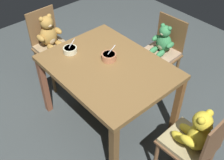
{
  "coord_description": "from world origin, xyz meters",
  "views": [
    {
      "loc": [
        1.51,
        -1.28,
        2.33
      ],
      "look_at": [
        0.0,
        0.05,
        0.54
      ],
      "focal_mm": 43.89,
      "sensor_mm": 36.0,
      "label": 1
    }
  ],
  "objects_px": {
    "teddy_chair_near_left": "(50,40)",
    "teddy_chair_far_center": "(162,48)",
    "teddy_chair_near_right": "(195,138)",
    "porridge_bowl_terracotta_center": "(109,57)",
    "porridge_bowl_cream_near_left": "(70,50)",
    "dining_table": "(108,73)"
  },
  "relations": [
    {
      "from": "dining_table",
      "to": "teddy_chair_far_center",
      "type": "relative_size",
      "value": 1.36
    },
    {
      "from": "teddy_chair_near_left",
      "to": "teddy_chair_far_center",
      "type": "height_order",
      "value": "teddy_chair_near_left"
    },
    {
      "from": "teddy_chair_far_center",
      "to": "porridge_bowl_terracotta_center",
      "type": "bearing_deg",
      "value": -4.98
    },
    {
      "from": "teddy_chair_near_right",
      "to": "teddy_chair_far_center",
      "type": "bearing_deg",
      "value": -39.35
    },
    {
      "from": "teddy_chair_near_right",
      "to": "porridge_bowl_terracotta_center",
      "type": "relative_size",
      "value": 6.01
    },
    {
      "from": "teddy_chair_near_right",
      "to": "porridge_bowl_cream_near_left",
      "type": "relative_size",
      "value": 6.25
    },
    {
      "from": "dining_table",
      "to": "teddy_chair_near_left",
      "type": "xyz_separation_m",
      "value": [
        -0.97,
        -0.05,
        -0.09
      ]
    },
    {
      "from": "teddy_chair_near_left",
      "to": "porridge_bowl_cream_near_left",
      "type": "relative_size",
      "value": 6.23
    },
    {
      "from": "porridge_bowl_terracotta_center",
      "to": "porridge_bowl_cream_near_left",
      "type": "relative_size",
      "value": 1.04
    },
    {
      "from": "dining_table",
      "to": "porridge_bowl_cream_near_left",
      "type": "distance_m",
      "value": 0.44
    },
    {
      "from": "porridge_bowl_cream_near_left",
      "to": "teddy_chair_near_right",
      "type": "bearing_deg",
      "value": 8.2
    },
    {
      "from": "porridge_bowl_terracotta_center",
      "to": "porridge_bowl_cream_near_left",
      "type": "distance_m",
      "value": 0.4
    },
    {
      "from": "dining_table",
      "to": "porridge_bowl_cream_near_left",
      "type": "height_order",
      "value": "porridge_bowl_cream_near_left"
    },
    {
      "from": "dining_table",
      "to": "porridge_bowl_terracotta_center",
      "type": "height_order",
      "value": "porridge_bowl_terracotta_center"
    },
    {
      "from": "teddy_chair_near_left",
      "to": "dining_table",
      "type": "bearing_deg",
      "value": 1.33
    },
    {
      "from": "porridge_bowl_terracotta_center",
      "to": "teddy_chair_near_right",
      "type": "bearing_deg",
      "value": -0.58
    },
    {
      "from": "dining_table",
      "to": "teddy_chair_far_center",
      "type": "xyz_separation_m",
      "value": [
        -0.03,
        0.83,
        -0.12
      ]
    },
    {
      "from": "teddy_chair_near_right",
      "to": "porridge_bowl_cream_near_left",
      "type": "bearing_deg",
      "value": 6.53
    },
    {
      "from": "dining_table",
      "to": "teddy_chair_near_right",
      "type": "distance_m",
      "value": 0.98
    },
    {
      "from": "teddy_chair_far_center",
      "to": "porridge_bowl_cream_near_left",
      "type": "xyz_separation_m",
      "value": [
        -0.37,
        -0.97,
        0.23
      ]
    },
    {
      "from": "teddy_chair_far_center",
      "to": "dining_table",
      "type": "bearing_deg",
      "value": -0.51
    },
    {
      "from": "dining_table",
      "to": "teddy_chair_near_left",
      "type": "distance_m",
      "value": 0.98
    }
  ]
}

